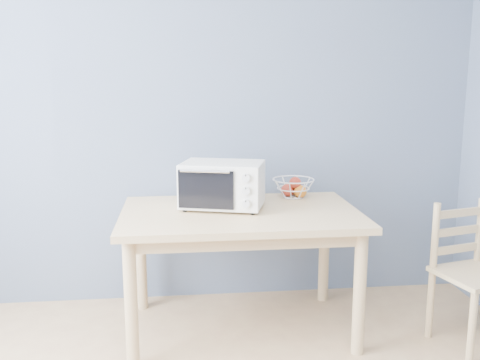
{
  "coord_description": "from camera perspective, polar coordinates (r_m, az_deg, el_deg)",
  "views": [
    {
      "loc": [
        0.0,
        -1.35,
        1.53
      ],
      "look_at": [
        0.34,
        1.73,
        0.93
      ],
      "focal_mm": 40.0,
      "sensor_mm": 36.0,
      "label": 1
    }
  ],
  "objects": [
    {
      "name": "toaster_oven",
      "position": [
        3.2,
        -2.22,
        -0.44
      ],
      "size": [
        0.55,
        0.44,
        0.28
      ],
      "rotation": [
        0.0,
        0.0,
        -0.28
      ],
      "color": "silver",
      "rests_on": "dining_table"
    },
    {
      "name": "dining_chair",
      "position": [
        3.39,
        23.39,
        -9.38
      ],
      "size": [
        0.47,
        0.47,
        0.82
      ],
      "rotation": [
        0.0,
        0.0,
        0.25
      ],
      "color": "#D1B87D",
      "rests_on": "ground"
    },
    {
      "name": "room",
      "position": [
        1.37,
        -6.34,
        1.16
      ],
      "size": [
        4.01,
        4.51,
        2.61
      ],
      "color": "tan",
      "rests_on": "ground"
    },
    {
      "name": "fruit_basket",
      "position": [
        3.5,
        5.73,
        -0.77
      ],
      "size": [
        0.36,
        0.36,
        0.14
      ],
      "rotation": [
        0.0,
        0.0,
        0.39
      ],
      "color": "silver",
      "rests_on": "dining_table"
    },
    {
      "name": "dining_table",
      "position": [
        3.19,
        0.04,
        -5.05
      ],
      "size": [
        1.4,
        0.9,
        0.75
      ],
      "color": "#D1B87D",
      "rests_on": "ground"
    }
  ]
}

